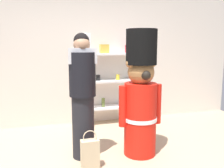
{
  "coord_description": "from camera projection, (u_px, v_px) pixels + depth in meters",
  "views": [
    {
      "loc": [
        -0.83,
        -2.54,
        1.52
      ],
      "look_at": [
        0.08,
        0.57,
        1.0
      ],
      "focal_mm": 39.57,
      "sensor_mm": 36.0,
      "label": 1
    }
  ],
  "objects": [
    {
      "name": "back_wall",
      "position": [
        84.0,
        56.0,
        4.75
      ],
      "size": [
        6.4,
        0.12,
        2.6
      ],
      "primitive_type": "cube",
      "color": "silver",
      "rests_on": "ground_plane"
    },
    {
      "name": "person_shopper",
      "position": [
        83.0,
        95.0,
        3.25
      ],
      "size": [
        0.36,
        0.35,
        1.67
      ],
      "color": "black",
      "rests_on": "ground_plane"
    },
    {
      "name": "teddy_bear_guard",
      "position": [
        141.0,
        96.0,
        3.34
      ],
      "size": [
        0.62,
        0.46,
        1.72
      ],
      "color": "red",
      "rests_on": "ground_plane"
    },
    {
      "name": "shopping_bag",
      "position": [
        90.0,
        153.0,
        3.05
      ],
      "size": [
        0.22,
        0.12,
        0.48
      ],
      "color": "#C1AD89",
      "rests_on": "ground_plane"
    },
    {
      "name": "merchandise_shelf",
      "position": [
        117.0,
        78.0,
        4.77
      ],
      "size": [
        1.2,
        0.35,
        1.72
      ],
      "color": "white",
      "rests_on": "ground_plane"
    }
  ]
}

